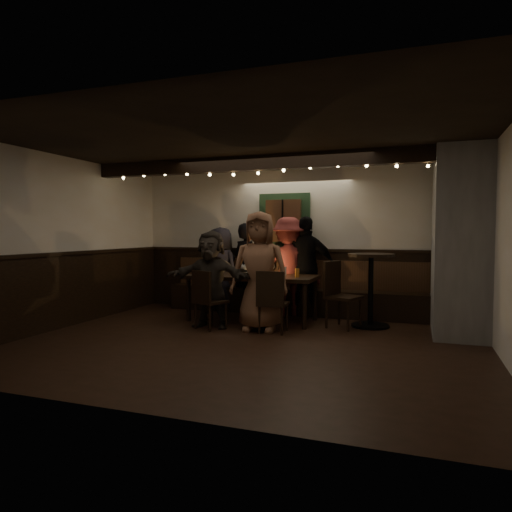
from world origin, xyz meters
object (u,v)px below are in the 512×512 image
at_px(person_f, 211,279).
at_px(chair_end, 338,290).
at_px(person_c, 258,271).
at_px(person_g, 260,271).
at_px(high_top, 371,281).
at_px(dining_table, 252,279).
at_px(person_a, 221,269).
at_px(person_d, 288,266).
at_px(chair_near_left, 206,296).
at_px(person_e, 306,266).
at_px(person_b, 247,267).
at_px(chair_near_right, 272,298).

bearing_deg(person_f, chair_end, 19.08).
xyz_separation_m(chair_end, person_c, (-1.54, 0.74, 0.19)).
bearing_deg(person_g, high_top, 20.60).
relative_size(dining_table, person_a, 1.36).
bearing_deg(person_d, person_c, -22.45).
bearing_deg(person_f, high_top, 19.83).
xyz_separation_m(chair_near_left, chair_end, (1.81, 0.83, 0.07)).
xyz_separation_m(chair_near_left, person_d, (0.83, 1.54, 0.36)).
xyz_separation_m(chair_end, person_f, (-1.83, -0.64, 0.17)).
xyz_separation_m(chair_near_left, person_e, (1.15, 1.57, 0.36)).
distance_m(dining_table, chair_near_left, 0.98).
bearing_deg(person_b, chair_near_right, 144.47).
distance_m(high_top, person_b, 2.35).
xyz_separation_m(chair_near_left, person_g, (0.76, 0.21, 0.38)).
xyz_separation_m(chair_near_right, chair_end, (0.82, 0.76, 0.06)).
bearing_deg(person_c, person_f, 76.37).
bearing_deg(person_a, person_d, -166.69).
height_order(chair_near_left, person_a, person_a).
distance_m(person_c, person_e, 0.89).
distance_m(person_b, person_e, 1.14).
bearing_deg(person_a, person_b, -159.12).
height_order(chair_end, person_f, person_f).
xyz_separation_m(person_e, person_g, (-0.39, -1.36, 0.02)).
relative_size(person_a, person_g, 0.88).
bearing_deg(chair_near_left, chair_near_right, 4.07).
height_order(person_a, person_g, person_g).
relative_size(chair_end, person_a, 0.65).
bearing_deg(person_b, dining_table, 138.79).
height_order(person_e, person_g, person_g).
bearing_deg(chair_near_left, chair_end, 24.62).
height_order(chair_near_left, chair_end, chair_end).
relative_size(dining_table, person_c, 1.38).
relative_size(dining_table, person_e, 1.22).
bearing_deg(chair_near_right, person_d, 96.31).
bearing_deg(person_a, chair_end, 177.87).
distance_m(chair_near_left, chair_end, 1.99).
xyz_separation_m(person_a, person_c, (0.75, -0.05, -0.01)).
bearing_deg(chair_near_right, chair_end, 42.88).
xyz_separation_m(high_top, person_d, (-1.45, 0.52, 0.14)).
bearing_deg(person_g, person_e, 66.56).
bearing_deg(person_d, dining_table, 37.71).
bearing_deg(person_d, person_a, -22.63).
distance_m(person_a, person_e, 1.63).
distance_m(chair_end, person_a, 2.44).
relative_size(high_top, person_d, 0.66).
distance_m(dining_table, person_b, 0.88).
xyz_separation_m(high_top, person_b, (-2.26, 0.63, 0.10)).
bearing_deg(dining_table, person_a, 139.59).
distance_m(high_top, person_g, 1.73).
bearing_deg(chair_near_right, person_e, 84.21).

